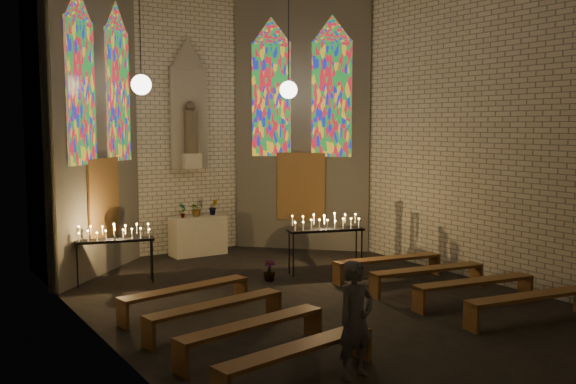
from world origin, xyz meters
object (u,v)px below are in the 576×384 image
object	(u,v)px
altar	(198,236)
visitor	(356,320)
votive_stand_left	(114,236)
votive_stand_right	(326,226)
aisle_flower_pot	(269,271)

from	to	relation	value
altar	visitor	bearing A→B (deg)	-100.79
votive_stand_left	votive_stand_right	xyz separation A→B (m)	(4.29, -1.59, 0.07)
visitor	votive_stand_left	bearing A→B (deg)	95.61
altar	votive_stand_left	distance (m)	3.34
aisle_flower_pot	votive_stand_right	bearing A→B (deg)	-2.04
altar	votive_stand_left	world-z (taller)	votive_stand_left
votive_stand_left	visitor	distance (m)	6.76
altar	votive_stand_right	xyz separation A→B (m)	(1.56, -3.44, 0.58)
aisle_flower_pot	visitor	xyz separation A→B (m)	(-1.74, -5.13, 0.56)
aisle_flower_pot	votive_stand_right	world-z (taller)	votive_stand_right
aisle_flower_pot	altar	bearing A→B (deg)	91.92
altar	votive_stand_right	size ratio (longest dim) A/B	0.79
altar	aisle_flower_pot	bearing A→B (deg)	-88.08
votive_stand_right	altar	bearing A→B (deg)	130.97
votive_stand_right	visitor	bearing A→B (deg)	-105.43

